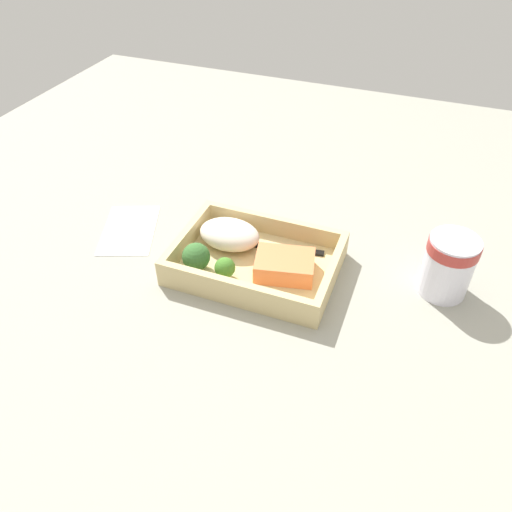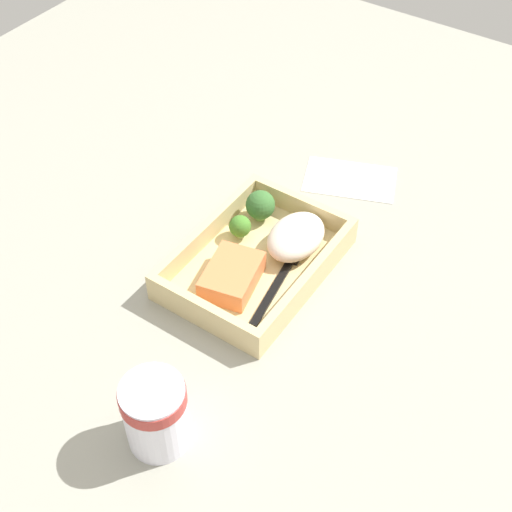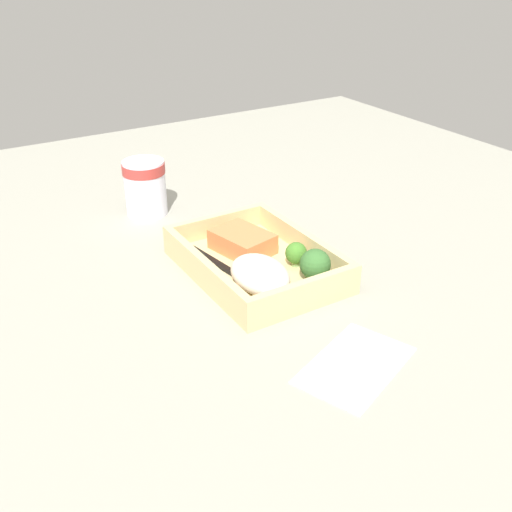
% 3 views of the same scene
% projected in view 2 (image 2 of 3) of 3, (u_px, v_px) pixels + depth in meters
% --- Properties ---
extents(ground_plane, '(1.60, 1.60, 0.02)m').
position_uv_depth(ground_plane, '(256.00, 274.00, 1.02)').
color(ground_plane, gray).
extents(takeout_tray, '(0.26, 0.18, 0.01)m').
position_uv_depth(takeout_tray, '(256.00, 266.00, 1.01)').
color(takeout_tray, '#CFB980').
rests_on(takeout_tray, ground_plane).
extents(tray_rim, '(0.26, 0.18, 0.03)m').
position_uv_depth(tray_rim, '(256.00, 255.00, 0.99)').
color(tray_rim, '#CFB980').
rests_on(tray_rim, takeout_tray).
extents(salmon_fillet, '(0.10, 0.08, 0.03)m').
position_uv_depth(salmon_fillet, '(232.00, 276.00, 0.97)').
color(salmon_fillet, '#EC7C47').
rests_on(salmon_fillet, takeout_tray).
extents(mashed_potatoes, '(0.10, 0.07, 0.04)m').
position_uv_depth(mashed_potatoes, '(296.00, 237.00, 1.01)').
color(mashed_potatoes, '#F1DDC9').
rests_on(mashed_potatoes, takeout_tray).
extents(broccoli_floret_1, '(0.03, 0.03, 0.04)m').
position_uv_depth(broccoli_floret_1, '(240.00, 227.00, 1.03)').
color(broccoli_floret_1, '#86A965').
rests_on(broccoli_floret_1, takeout_tray).
extents(broccoli_floret_2, '(0.04, 0.04, 0.05)m').
position_uv_depth(broccoli_floret_2, '(260.00, 205.00, 1.05)').
color(broccoli_floret_2, '#78A24F').
rests_on(broccoli_floret_2, takeout_tray).
extents(fork, '(0.16, 0.04, 0.00)m').
position_uv_depth(fork, '(280.00, 279.00, 0.98)').
color(fork, black).
rests_on(fork, takeout_tray).
extents(paper_cup, '(0.07, 0.07, 0.10)m').
position_uv_depth(paper_cup, '(155.00, 412.00, 0.79)').
color(paper_cup, white).
rests_on(paper_cup, ground_plane).
extents(receipt_slip, '(0.14, 0.17, 0.00)m').
position_uv_depth(receipt_slip, '(350.00, 179.00, 1.15)').
color(receipt_slip, white).
rests_on(receipt_slip, ground_plane).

